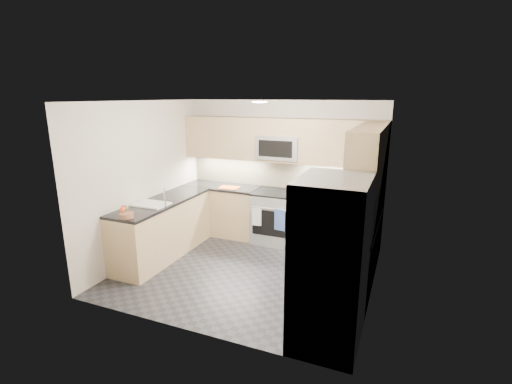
% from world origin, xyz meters
% --- Properties ---
extents(floor, '(3.60, 3.20, 0.00)m').
position_xyz_m(floor, '(0.00, 0.00, 0.00)').
color(floor, black).
rests_on(floor, ground).
extents(ceiling, '(3.60, 3.20, 0.02)m').
position_xyz_m(ceiling, '(0.00, 0.00, 2.50)').
color(ceiling, beige).
rests_on(ceiling, wall_back).
extents(wall_back, '(3.60, 0.02, 2.50)m').
position_xyz_m(wall_back, '(0.00, 1.60, 1.25)').
color(wall_back, beige).
rests_on(wall_back, floor).
extents(wall_front, '(3.60, 0.02, 2.50)m').
position_xyz_m(wall_front, '(0.00, -1.60, 1.25)').
color(wall_front, beige).
rests_on(wall_front, floor).
extents(wall_left, '(0.02, 3.20, 2.50)m').
position_xyz_m(wall_left, '(-1.80, 0.00, 1.25)').
color(wall_left, beige).
rests_on(wall_left, floor).
extents(wall_right, '(0.02, 3.20, 2.50)m').
position_xyz_m(wall_right, '(1.80, 0.00, 1.25)').
color(wall_right, beige).
rests_on(wall_right, floor).
extents(base_cab_back_left, '(1.42, 0.60, 0.90)m').
position_xyz_m(base_cab_back_left, '(-1.09, 1.30, 0.45)').
color(base_cab_back_left, tan).
rests_on(base_cab_back_left, floor).
extents(base_cab_back_right, '(1.42, 0.60, 0.90)m').
position_xyz_m(base_cab_back_right, '(1.09, 1.30, 0.45)').
color(base_cab_back_right, tan).
rests_on(base_cab_back_right, floor).
extents(base_cab_right, '(0.60, 1.70, 0.90)m').
position_xyz_m(base_cab_right, '(1.50, 0.15, 0.45)').
color(base_cab_right, tan).
rests_on(base_cab_right, floor).
extents(base_cab_peninsula, '(0.60, 2.00, 0.90)m').
position_xyz_m(base_cab_peninsula, '(-1.50, 0.00, 0.45)').
color(base_cab_peninsula, tan).
rests_on(base_cab_peninsula, floor).
extents(countertop_back_left, '(1.42, 0.63, 0.04)m').
position_xyz_m(countertop_back_left, '(-1.09, 1.30, 0.92)').
color(countertop_back_left, black).
rests_on(countertop_back_left, base_cab_back_left).
extents(countertop_back_right, '(1.42, 0.63, 0.04)m').
position_xyz_m(countertop_back_right, '(1.09, 1.30, 0.92)').
color(countertop_back_right, black).
rests_on(countertop_back_right, base_cab_back_right).
extents(countertop_right, '(0.63, 1.70, 0.04)m').
position_xyz_m(countertop_right, '(1.50, 0.15, 0.92)').
color(countertop_right, black).
rests_on(countertop_right, base_cab_right).
extents(countertop_peninsula, '(0.63, 2.00, 0.04)m').
position_xyz_m(countertop_peninsula, '(-1.50, 0.00, 0.92)').
color(countertop_peninsula, black).
rests_on(countertop_peninsula, base_cab_peninsula).
extents(upper_cab_back, '(3.60, 0.35, 0.75)m').
position_xyz_m(upper_cab_back, '(0.00, 1.43, 1.83)').
color(upper_cab_back, tan).
rests_on(upper_cab_back, wall_back).
extents(upper_cab_right, '(0.35, 1.95, 0.75)m').
position_xyz_m(upper_cab_right, '(1.62, 0.28, 1.83)').
color(upper_cab_right, tan).
rests_on(upper_cab_right, wall_right).
extents(backsplash_back, '(3.60, 0.01, 0.51)m').
position_xyz_m(backsplash_back, '(0.00, 1.60, 1.20)').
color(backsplash_back, '#BFB08A').
rests_on(backsplash_back, wall_back).
extents(backsplash_right, '(0.01, 2.30, 0.51)m').
position_xyz_m(backsplash_right, '(1.80, 0.45, 1.20)').
color(backsplash_right, '#BFB08A').
rests_on(backsplash_right, wall_right).
extents(gas_range, '(0.76, 0.65, 0.91)m').
position_xyz_m(gas_range, '(0.00, 1.28, 0.46)').
color(gas_range, '#AAAEB2').
rests_on(gas_range, floor).
extents(range_cooktop, '(0.76, 0.65, 0.03)m').
position_xyz_m(range_cooktop, '(0.00, 1.28, 0.92)').
color(range_cooktop, black).
rests_on(range_cooktop, gas_range).
extents(oven_door_glass, '(0.62, 0.02, 0.45)m').
position_xyz_m(oven_door_glass, '(0.00, 0.95, 0.45)').
color(oven_door_glass, black).
rests_on(oven_door_glass, gas_range).
extents(oven_handle, '(0.60, 0.02, 0.02)m').
position_xyz_m(oven_handle, '(0.00, 0.93, 0.72)').
color(oven_handle, '#B2B5BA').
rests_on(oven_handle, gas_range).
extents(microwave, '(0.76, 0.40, 0.40)m').
position_xyz_m(microwave, '(0.00, 1.40, 1.70)').
color(microwave, '#999BA0').
rests_on(microwave, upper_cab_back).
extents(microwave_door, '(0.60, 0.01, 0.28)m').
position_xyz_m(microwave_door, '(0.00, 1.20, 1.70)').
color(microwave_door, black).
rests_on(microwave_door, microwave).
extents(refrigerator, '(0.70, 0.90, 1.80)m').
position_xyz_m(refrigerator, '(1.45, -1.15, 0.90)').
color(refrigerator, '#979A9F').
rests_on(refrigerator, floor).
extents(fridge_handle_left, '(0.02, 0.02, 1.20)m').
position_xyz_m(fridge_handle_left, '(1.08, -1.33, 0.95)').
color(fridge_handle_left, '#B2B5BA').
rests_on(fridge_handle_left, refrigerator).
extents(fridge_handle_right, '(0.02, 0.02, 1.20)m').
position_xyz_m(fridge_handle_right, '(1.08, -0.97, 0.95)').
color(fridge_handle_right, '#B2B5BA').
rests_on(fridge_handle_right, refrigerator).
extents(sink_basin, '(0.52, 0.38, 0.16)m').
position_xyz_m(sink_basin, '(-1.50, -0.25, 0.88)').
color(sink_basin, white).
rests_on(sink_basin, base_cab_peninsula).
extents(faucet, '(0.03, 0.03, 0.28)m').
position_xyz_m(faucet, '(-1.24, -0.25, 1.08)').
color(faucet, silver).
rests_on(faucet, countertop_peninsula).
extents(utensil_bowl, '(0.29, 0.29, 0.16)m').
position_xyz_m(utensil_bowl, '(1.33, 1.23, 1.02)').
color(utensil_bowl, '#5DB84F').
rests_on(utensil_bowl, countertop_back_right).
extents(cutting_board, '(0.38, 0.28, 0.01)m').
position_xyz_m(cutting_board, '(-0.87, 1.18, 0.95)').
color(cutting_board, '#C74812').
rests_on(cutting_board, countertop_back_left).
extents(fruit_basket, '(0.23, 0.23, 0.07)m').
position_xyz_m(fruit_basket, '(-1.42, -0.88, 0.97)').
color(fruit_basket, '#956345').
rests_on(fruit_basket, countertop_peninsula).
extents(fruit_apple, '(0.08, 0.08, 0.08)m').
position_xyz_m(fruit_apple, '(-1.51, -0.83, 1.05)').
color(fruit_apple, '#B11426').
rests_on(fruit_apple, fruit_basket).
extents(fruit_pear, '(0.06, 0.06, 0.06)m').
position_xyz_m(fruit_pear, '(-1.49, -0.80, 1.05)').
color(fruit_pear, '#4A9F44').
rests_on(fruit_pear, fruit_basket).
extents(dish_towel_check, '(0.16, 0.03, 0.31)m').
position_xyz_m(dish_towel_check, '(-0.22, 0.91, 0.55)').
color(dish_towel_check, white).
rests_on(dish_towel_check, oven_handle).
extents(dish_towel_blue, '(0.19, 0.05, 0.37)m').
position_xyz_m(dish_towel_blue, '(0.20, 0.91, 0.55)').
color(dish_towel_blue, '#375498').
rests_on(dish_towel_blue, oven_handle).
extents(fruit_orange, '(0.07, 0.07, 0.07)m').
position_xyz_m(fruit_orange, '(-1.48, -0.89, 1.05)').
color(fruit_orange, '#D84E18').
rests_on(fruit_orange, fruit_basket).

